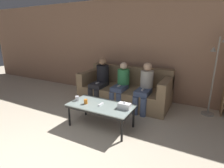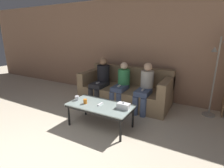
{
  "view_description": "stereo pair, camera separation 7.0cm",
  "coord_description": "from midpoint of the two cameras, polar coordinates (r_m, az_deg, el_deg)",
  "views": [
    {
      "loc": [
        1.7,
        -0.54,
        1.71
      ],
      "look_at": [
        0.0,
        2.65,
        0.66
      ],
      "focal_mm": 28.0,
      "sensor_mm": 36.0,
      "label": 1
    },
    {
      "loc": [
        1.76,
        -0.51,
        1.71
      ],
      "look_at": [
        0.0,
        2.65,
        0.66
      ],
      "focal_mm": 28.0,
      "sensor_mm": 36.0,
      "label": 2
    }
  ],
  "objects": [
    {
      "name": "wall_back",
      "position": [
        4.79,
        6.88,
        11.16
      ],
      "size": [
        12.0,
        0.06,
        2.6
      ],
      "color": "#9E755B",
      "rests_on": "ground_plane"
    },
    {
      "name": "game_remote",
      "position": [
        3.25,
        -4.29,
        -6.61
      ],
      "size": [
        0.04,
        0.15,
        0.02
      ],
      "color": "white",
      "rests_on": "coffee_table"
    },
    {
      "name": "cup_near_left",
      "position": [
        3.5,
        -11.83,
        -4.6
      ],
      "size": [
        0.08,
        0.08,
        0.09
      ],
      "color": "silver",
      "rests_on": "coffee_table"
    },
    {
      "name": "seated_person_left_end",
      "position": [
        4.47,
        -4.16,
        1.65
      ],
      "size": [
        0.32,
        0.68,
        1.12
      ],
      "color": "#28282D",
      "rests_on": "ground_plane"
    },
    {
      "name": "couch",
      "position": [
        4.48,
        3.85,
        -2.02
      ],
      "size": [
        2.22,
        0.99,
        0.88
      ],
      "color": "#897051",
      "rests_on": "ground_plane"
    },
    {
      "name": "tissue_box",
      "position": [
        3.08,
        3.4,
        -7.12
      ],
      "size": [
        0.22,
        0.12,
        0.13
      ],
      "color": "white",
      "rests_on": "coffee_table"
    },
    {
      "name": "standing_lamp",
      "position": [
        4.14,
        30.42,
        4.36
      ],
      "size": [
        0.31,
        0.26,
        1.67
      ],
      "color": "gray",
      "rests_on": "ground_plane"
    },
    {
      "name": "seated_person_mid_left",
      "position": [
        4.2,
        2.55,
        0.13
      ],
      "size": [
        0.31,
        0.65,
        1.05
      ],
      "color": "#47567A",
      "rests_on": "ground_plane"
    },
    {
      "name": "coffee_table",
      "position": [
        3.27,
        -4.28,
        -7.44
      ],
      "size": [
        1.2,
        0.62,
        0.44
      ],
      "color": "#8C9E99",
      "rests_on": "ground_plane"
    },
    {
      "name": "seated_person_mid_right",
      "position": [
        3.99,
        10.18,
        -0.73
      ],
      "size": [
        0.31,
        0.67,
        1.09
      ],
      "color": "#47567A",
      "rests_on": "ground_plane"
    },
    {
      "name": "cup_near_right",
      "position": [
        3.32,
        -9.18,
        -5.68
      ],
      "size": [
        0.07,
        0.07,
        0.09
      ],
      "color": "orange",
      "rests_on": "coffee_table"
    }
  ]
}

